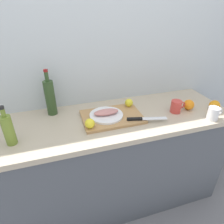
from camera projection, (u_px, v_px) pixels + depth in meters
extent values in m
plane|color=slate|center=(105.00, 198.00, 1.90)|extent=(12.00, 12.00, 0.00)
cube|color=silver|center=(92.00, 61.00, 1.55)|extent=(3.20, 0.05, 2.50)
cube|color=#4C5159|center=(104.00, 166.00, 1.69)|extent=(2.00, 0.58, 0.86)
cube|color=#B7A88E|center=(103.00, 122.00, 1.46)|extent=(2.00, 0.60, 0.04)
cube|color=tan|center=(112.00, 117.00, 1.47)|extent=(0.44, 0.31, 0.02)
cylinder|color=white|center=(106.00, 115.00, 1.45)|extent=(0.25, 0.25, 0.01)
ellipsoid|color=tan|center=(106.00, 112.00, 1.44)|extent=(0.19, 0.08, 0.04)
cube|color=silver|center=(154.00, 118.00, 1.41)|extent=(0.18, 0.08, 0.00)
cube|color=black|center=(135.00, 119.00, 1.40)|extent=(0.11, 0.05, 0.02)
sphere|color=yellow|center=(129.00, 103.00, 1.57)|extent=(0.06, 0.06, 0.06)
sphere|color=yellow|center=(90.00, 123.00, 1.31)|extent=(0.07, 0.07, 0.07)
cylinder|color=olive|center=(9.00, 130.00, 1.16)|extent=(0.06, 0.06, 0.19)
cylinder|color=olive|center=(3.00, 113.00, 1.10)|extent=(0.03, 0.03, 0.05)
cylinder|color=black|center=(1.00, 108.00, 1.09)|extent=(0.03, 0.03, 0.02)
cylinder|color=#2D4723|center=(50.00, 98.00, 1.46)|extent=(0.07, 0.07, 0.27)
cylinder|color=#2D4723|center=(47.00, 77.00, 1.38)|extent=(0.03, 0.03, 0.07)
cylinder|color=maroon|center=(46.00, 71.00, 1.36)|extent=(0.03, 0.03, 0.02)
cylinder|color=white|center=(213.00, 114.00, 1.43)|extent=(0.08, 0.08, 0.10)
torus|color=white|center=(219.00, 112.00, 1.44)|extent=(0.06, 0.01, 0.06)
cylinder|color=#CC3F38|center=(176.00, 107.00, 1.53)|extent=(0.08, 0.08, 0.10)
torus|color=#CC3F38|center=(182.00, 105.00, 1.54)|extent=(0.06, 0.01, 0.06)
sphere|color=orange|center=(189.00, 105.00, 1.57)|extent=(0.08, 0.08, 0.08)
sphere|color=orange|center=(214.00, 105.00, 1.56)|extent=(0.08, 0.08, 0.08)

